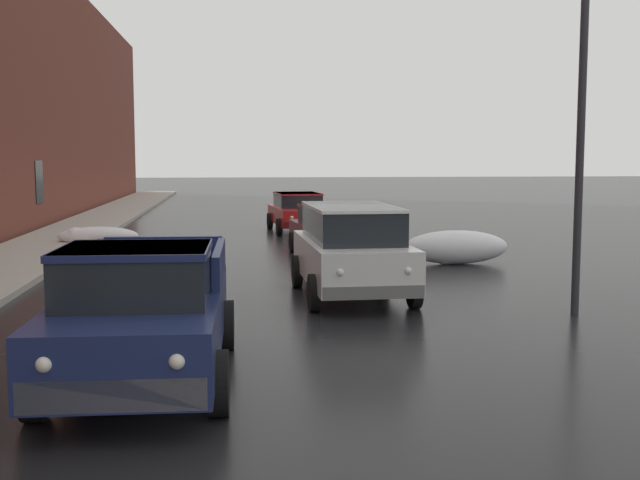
# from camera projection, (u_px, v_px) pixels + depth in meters

# --- Properties ---
(left_sidewalk_slab) EXTENTS (2.75, 80.00, 0.14)m
(left_sidewalk_slab) POSITION_uv_depth(u_px,v_px,m) (7.00, 265.00, 19.86)
(left_sidewalk_slab) COLOR #A8A399
(left_sidewalk_slab) RESTS_ON ground
(snow_bank_along_left_kerb) EXTENTS (2.74, 0.98, 0.87)m
(snow_bank_along_left_kerb) POSITION_uv_depth(u_px,v_px,m) (455.00, 248.00, 20.53)
(snow_bank_along_left_kerb) COLOR white
(snow_bank_along_left_kerb) RESTS_ON ground
(snow_bank_mid_block_left) EXTENTS (2.48, 0.94, 0.59)m
(snow_bank_mid_block_left) POSITION_uv_depth(u_px,v_px,m) (95.00, 236.00, 24.72)
(snow_bank_mid_block_left) COLOR white
(snow_bank_mid_block_left) RESTS_ON ground
(snow_bank_near_corner_right) EXTENTS (2.45, 1.03, 0.89)m
(snow_bank_near_corner_right) POSITION_uv_depth(u_px,v_px,m) (372.00, 214.00, 32.08)
(snow_bank_near_corner_right) COLOR white
(snow_bank_near_corner_right) RESTS_ON ground
(pickup_truck_darkblue_approaching_near_lane) EXTENTS (2.21, 4.98, 1.76)m
(pickup_truck_darkblue_approaching_near_lane) POSITION_uv_depth(u_px,v_px,m) (143.00, 312.00, 9.74)
(pickup_truck_darkblue_approaching_near_lane) COLOR navy
(pickup_truck_darkblue_approaching_near_lane) RESTS_ON ground
(suv_white_parked_kerbside_close) EXTENTS (2.15, 4.44, 1.82)m
(suv_white_parked_kerbside_close) POSITION_uv_depth(u_px,v_px,m) (351.00, 247.00, 15.68)
(suv_white_parked_kerbside_close) COLOR silver
(suv_white_parked_kerbside_close) RESTS_ON ground
(sedan_maroon_parked_kerbside_mid) EXTENTS (2.29, 4.53, 1.42)m
(sedan_maroon_parked_kerbside_mid) POSITION_uv_depth(u_px,v_px,m) (333.00, 230.00, 21.83)
(sedan_maroon_parked_kerbside_mid) COLOR maroon
(sedan_maroon_parked_kerbside_mid) RESTS_ON ground
(sedan_red_parked_far_down_block) EXTENTS (2.23, 4.37, 1.42)m
(sedan_red_parked_far_down_block) POSITION_uv_depth(u_px,v_px,m) (298.00, 211.00, 29.35)
(sedan_red_parked_far_down_block) COLOR red
(sedan_red_parked_far_down_block) RESTS_ON ground
(street_lamp_post) EXTENTS (0.44, 0.24, 6.71)m
(street_lamp_post) POSITION_uv_depth(u_px,v_px,m) (582.00, 102.00, 13.61)
(street_lamp_post) COLOR #28282D
(street_lamp_post) RESTS_ON ground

